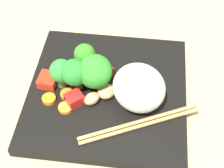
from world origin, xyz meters
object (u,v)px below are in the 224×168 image
(chopstick_pair, at_px, (140,124))
(broccoli_floret_0, at_px, (62,70))
(square_plate, at_px, (107,92))
(rice_mound, at_px, (139,88))
(carrot_slice_1, at_px, (65,108))

(chopstick_pair, bearing_deg, broccoli_floret_0, 127.72)
(broccoli_floret_0, height_order, chopstick_pair, broccoli_floret_0)
(square_plate, bearing_deg, rice_mound, 157.75)
(rice_mound, xyz_separation_m, carrot_slice_1, (0.12, 0.03, -0.04))
(square_plate, height_order, rice_mound, rice_mound)
(square_plate, relative_size, rice_mound, 3.14)
(rice_mound, distance_m, chopstick_pair, 0.06)
(broccoli_floret_0, bearing_deg, rice_mound, 168.73)
(rice_mound, height_order, broccoli_floret_0, rice_mound)
(square_plate, bearing_deg, carrot_slice_1, 38.59)
(rice_mound, xyz_separation_m, broccoli_floret_0, (0.13, -0.03, -0.01))
(square_plate, distance_m, chopstick_pair, 0.09)
(square_plate, bearing_deg, chopstick_pair, 132.95)
(broccoli_floret_0, relative_size, carrot_slice_1, 2.47)
(square_plate, xyz_separation_m, rice_mound, (-0.05, 0.02, 0.05))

